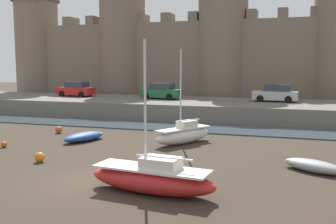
{
  "coord_description": "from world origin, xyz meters",
  "views": [
    {
      "loc": [
        8.24,
        -14.49,
        4.99
      ],
      "look_at": [
        1.89,
        5.24,
        2.5
      ],
      "focal_mm": 42.0,
      "sensor_mm": 36.0,
      "label": 1
    }
  ],
  "objects_px": {
    "rowboat_midflat_right": "(314,166)",
    "car_quay_centre_east": "(161,91)",
    "car_quay_east": "(76,89)",
    "sailboat_near_channel_right": "(183,134)",
    "car_quay_west": "(276,93)",
    "sailboat_midflat_centre": "(152,178)",
    "mooring_buoy_near_shore": "(4,145)",
    "mooring_buoy_mid_mud": "(40,157)",
    "mooring_buoy_off_centre": "(59,130)",
    "rowboat_near_channel_left": "(84,136)"
  },
  "relations": [
    {
      "from": "rowboat_midflat_right",
      "to": "car_quay_centre_east",
      "type": "bearing_deg",
      "value": 126.61
    },
    {
      "from": "car_quay_east",
      "to": "sailboat_near_channel_right",
      "type": "bearing_deg",
      "value": -41.43
    },
    {
      "from": "sailboat_near_channel_right",
      "to": "car_quay_west",
      "type": "height_order",
      "value": "sailboat_near_channel_right"
    },
    {
      "from": "car_quay_centre_east",
      "to": "car_quay_west",
      "type": "relative_size",
      "value": 1.0
    },
    {
      "from": "sailboat_midflat_centre",
      "to": "car_quay_west",
      "type": "height_order",
      "value": "sailboat_midflat_centre"
    },
    {
      "from": "mooring_buoy_near_shore",
      "to": "car_quay_east",
      "type": "distance_m",
      "value": 20.09
    },
    {
      "from": "mooring_buoy_mid_mud",
      "to": "mooring_buoy_near_shore",
      "type": "xyz_separation_m",
      "value": [
        -4.31,
        2.41,
        -0.08
      ]
    },
    {
      "from": "mooring_buoy_mid_mud",
      "to": "car_quay_west",
      "type": "distance_m",
      "value": 24.08
    },
    {
      "from": "sailboat_near_channel_right",
      "to": "car_quay_west",
      "type": "relative_size",
      "value": 1.42
    },
    {
      "from": "sailboat_near_channel_right",
      "to": "mooring_buoy_mid_mud",
      "type": "relative_size",
      "value": 11.56
    },
    {
      "from": "mooring_buoy_off_centre",
      "to": "car_quay_west",
      "type": "xyz_separation_m",
      "value": [
        14.75,
        13.65,
        2.06
      ]
    },
    {
      "from": "mooring_buoy_off_centre",
      "to": "car_quay_west",
      "type": "relative_size",
      "value": 0.12
    },
    {
      "from": "car_quay_west",
      "to": "car_quay_east",
      "type": "bearing_deg",
      "value": -179.76
    },
    {
      "from": "car_quay_centre_east",
      "to": "car_quay_west",
      "type": "xyz_separation_m",
      "value": [
        11.3,
        0.36,
        0.0
      ]
    },
    {
      "from": "rowboat_midflat_right",
      "to": "mooring_buoy_off_centre",
      "type": "relative_size",
      "value": 5.99
    },
    {
      "from": "mooring_buoy_off_centre",
      "to": "car_quay_east",
      "type": "distance_m",
      "value": 15.22
    },
    {
      "from": "rowboat_near_channel_left",
      "to": "mooring_buoy_near_shore",
      "type": "xyz_separation_m",
      "value": [
        -3.62,
        -3.29,
        -0.13
      ]
    },
    {
      "from": "mooring_buoy_near_shore",
      "to": "mooring_buoy_off_centre",
      "type": "height_order",
      "value": "mooring_buoy_off_centre"
    },
    {
      "from": "mooring_buoy_mid_mud",
      "to": "mooring_buoy_off_centre",
      "type": "height_order",
      "value": "mooring_buoy_mid_mud"
    },
    {
      "from": "mooring_buoy_off_centre",
      "to": "car_quay_centre_east",
      "type": "height_order",
      "value": "car_quay_centre_east"
    },
    {
      "from": "sailboat_midflat_centre",
      "to": "mooring_buoy_near_shore",
      "type": "distance_m",
      "value": 12.7
    },
    {
      "from": "rowboat_near_channel_left",
      "to": "car_quay_east",
      "type": "relative_size",
      "value": 0.81
    },
    {
      "from": "sailboat_midflat_centre",
      "to": "car_quay_west",
      "type": "bearing_deg",
      "value": 81.8
    },
    {
      "from": "rowboat_near_channel_left",
      "to": "mooring_buoy_near_shore",
      "type": "distance_m",
      "value": 4.89
    },
    {
      "from": "sailboat_near_channel_right",
      "to": "car_quay_east",
      "type": "height_order",
      "value": "sailboat_near_channel_right"
    },
    {
      "from": "mooring_buoy_near_shore",
      "to": "car_quay_east",
      "type": "bearing_deg",
      "value": 108.38
    },
    {
      "from": "rowboat_near_channel_left",
      "to": "sailboat_midflat_centre",
      "type": "bearing_deg",
      "value": -47.19
    },
    {
      "from": "mooring_buoy_off_centre",
      "to": "car_quay_centre_east",
      "type": "xyz_separation_m",
      "value": [
        3.45,
        13.28,
        2.06
      ]
    },
    {
      "from": "sailboat_near_channel_right",
      "to": "car_quay_centre_east",
      "type": "xyz_separation_m",
      "value": [
        -6.32,
        14.17,
        1.71
      ]
    },
    {
      "from": "rowboat_near_channel_left",
      "to": "mooring_buoy_mid_mud",
      "type": "bearing_deg",
      "value": -83.08
    },
    {
      "from": "sailboat_near_channel_right",
      "to": "car_quay_centre_east",
      "type": "relative_size",
      "value": 1.42
    },
    {
      "from": "mooring_buoy_near_shore",
      "to": "car_quay_west",
      "type": "distance_m",
      "value": 24.36
    },
    {
      "from": "mooring_buoy_mid_mud",
      "to": "car_quay_centre_east",
      "type": "height_order",
      "value": "car_quay_centre_east"
    },
    {
      "from": "sailboat_midflat_centre",
      "to": "sailboat_near_channel_right",
      "type": "height_order",
      "value": "sailboat_near_channel_right"
    },
    {
      "from": "car_quay_west",
      "to": "car_quay_east",
      "type": "height_order",
      "value": "same"
    },
    {
      "from": "car_quay_west",
      "to": "car_quay_east",
      "type": "relative_size",
      "value": 1.0
    },
    {
      "from": "car_quay_centre_east",
      "to": "mooring_buoy_near_shore",
      "type": "bearing_deg",
      "value": -101.35
    },
    {
      "from": "sailboat_near_channel_right",
      "to": "mooring_buoy_mid_mud",
      "type": "xyz_separation_m",
      "value": [
        -5.76,
        -6.92,
        -0.35
      ]
    },
    {
      "from": "sailboat_midflat_centre",
      "to": "car_quay_centre_east",
      "type": "distance_m",
      "value": 25.25
    },
    {
      "from": "sailboat_near_channel_right",
      "to": "mooring_buoy_off_centre",
      "type": "bearing_deg",
      "value": 174.8
    },
    {
      "from": "mooring_buoy_mid_mud",
      "to": "car_quay_west",
      "type": "height_order",
      "value": "car_quay_west"
    },
    {
      "from": "mooring_buoy_off_centre",
      "to": "car_quay_centre_east",
      "type": "distance_m",
      "value": 13.88
    },
    {
      "from": "mooring_buoy_mid_mud",
      "to": "rowboat_near_channel_left",
      "type": "bearing_deg",
      "value": 96.92
    },
    {
      "from": "sailboat_near_channel_right",
      "to": "mooring_buoy_mid_mud",
      "type": "bearing_deg",
      "value": -129.78
    },
    {
      "from": "mooring_buoy_near_shore",
      "to": "car_quay_centre_east",
      "type": "bearing_deg",
      "value": 78.65
    },
    {
      "from": "rowboat_near_channel_left",
      "to": "rowboat_midflat_right",
      "type": "bearing_deg",
      "value": -13.46
    },
    {
      "from": "rowboat_near_channel_left",
      "to": "mooring_buoy_off_centre",
      "type": "relative_size",
      "value": 6.63
    },
    {
      "from": "mooring_buoy_mid_mud",
      "to": "mooring_buoy_near_shore",
      "type": "bearing_deg",
      "value": 150.74
    },
    {
      "from": "mooring_buoy_near_shore",
      "to": "rowboat_midflat_right",
      "type": "bearing_deg",
      "value": -0.28
    },
    {
      "from": "sailboat_near_channel_right",
      "to": "car_quay_east",
      "type": "distance_m",
      "value": 21.9
    }
  ]
}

